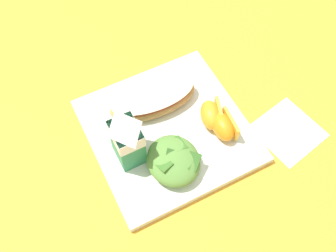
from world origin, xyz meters
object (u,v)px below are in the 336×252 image
Objects in this scene: green_salad_pile at (174,160)px; milk_carton at (127,138)px; paper_napkin at (288,131)px; white_plate at (168,131)px; cheesy_pizza_bread at (152,98)px; orange_wedge_front at (223,126)px; orange_wedge_middle at (211,115)px.

milk_carton reaches higher than green_salad_pile.
paper_napkin is at bearing -106.39° from milk_carton.
white_plate is 1.60× the size of cheesy_pizza_bread.
white_plate is 0.08m from green_salad_pile.
green_salad_pile is 0.91× the size of milk_carton.
orange_wedge_middle is (0.03, 0.01, 0.00)m from orange_wedge_front.
cheesy_pizza_bread is 1.75× the size of green_salad_pile.
milk_carton is at bearing 78.43° from orange_wedge_front.
orange_wedge_middle is 0.15m from paper_napkin.
orange_wedge_front reaches higher than white_plate.
cheesy_pizza_bread is at bearing -46.70° from milk_carton.
orange_wedge_front is (0.02, -0.11, -0.00)m from green_salad_pile.
orange_wedge_middle reaches higher than paper_napkin.
green_salad_pile is at bearing 160.40° from white_plate.
cheesy_pizza_bread is at bearing 44.04° from orange_wedge_middle.
orange_wedge_front is at bearing -101.57° from milk_carton.
green_salad_pile is 0.12m from orange_wedge_middle.
white_plate is 0.23m from paper_napkin.
paper_napkin is (-0.10, -0.20, -0.01)m from white_plate.
cheesy_pizza_bread is 0.14m from orange_wedge_front.
green_salad_pile reaches higher than paper_napkin.
orange_wedge_middle is at bearing -91.64° from milk_carton.
orange_wedge_middle reaches higher than white_plate.
milk_carton reaches higher than paper_napkin.
green_salad_pile is at bearing 100.13° from orange_wedge_front.
paper_napkin is at bearing -113.02° from orange_wedge_front.
orange_wedge_middle is (0.05, -0.10, -0.00)m from green_salad_pile.
green_salad_pile is at bearing 115.79° from orange_wedge_middle.
green_salad_pile is (-0.07, 0.03, 0.03)m from white_plate.
green_salad_pile is 0.09m from milk_carton.
milk_carton is (-0.08, 0.08, 0.04)m from cheesy_pizza_bread.
white_plate is at bearing -19.60° from green_salad_pile.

